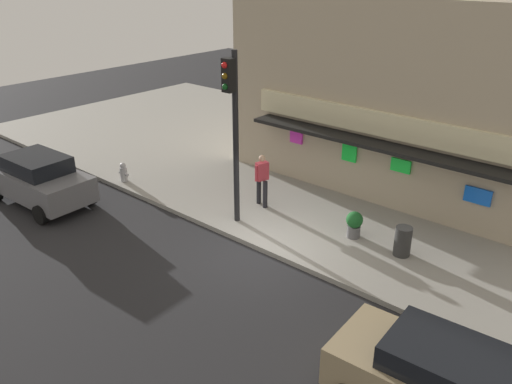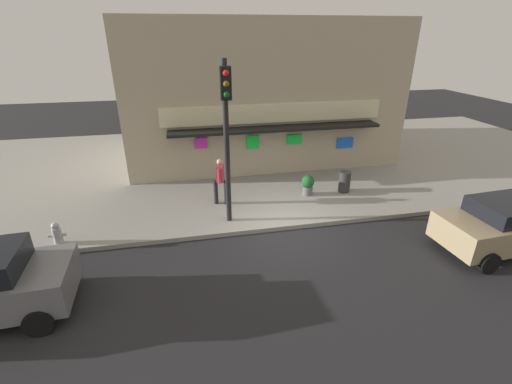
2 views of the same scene
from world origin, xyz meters
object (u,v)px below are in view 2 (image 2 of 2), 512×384
at_px(traffic_light, 226,125).
at_px(potted_plant_by_doorway, 308,184).
at_px(fire_hydrant, 57,234).
at_px(parked_car_tan, 508,224).
at_px(trash_can, 344,182).
at_px(pedestrian, 220,180).

xyz_separation_m(traffic_light, potted_plant_by_doorway, (3.40, 1.58, -2.96)).
xyz_separation_m(fire_hydrant, parked_car_tan, (13.54, -2.82, 0.34)).
height_order(fire_hydrant, potted_plant_by_doorway, potted_plant_by_doorway).
distance_m(trash_can, parked_car_tan, 5.67).
height_order(fire_hydrant, parked_car_tan, parked_car_tan).
height_order(traffic_light, potted_plant_by_doorway, traffic_light).
xyz_separation_m(potted_plant_by_doorway, parked_car_tan, (4.73, -4.72, 0.24)).
bearing_deg(trash_can, fire_hydrant, -169.70).
relative_size(traffic_light, parked_car_tan, 1.23).
xyz_separation_m(pedestrian, potted_plant_by_doorway, (3.51, 0.11, -0.54)).
bearing_deg(potted_plant_by_doorway, traffic_light, -155.03).
height_order(trash_can, potted_plant_by_doorway, trash_can).
distance_m(trash_can, potted_plant_by_doorway, 1.57).
bearing_deg(parked_car_tan, pedestrian, 150.81).
xyz_separation_m(traffic_light, parked_car_tan, (8.13, -3.14, -2.72)).
bearing_deg(potted_plant_by_doorway, fire_hydrant, -167.81).
bearing_deg(traffic_light, parked_car_tan, -21.09).
bearing_deg(fire_hydrant, pedestrian, 18.71).
relative_size(fire_hydrant, trash_can, 0.86).
xyz_separation_m(trash_can, pedestrian, (-5.09, -0.09, 0.56)).
distance_m(pedestrian, potted_plant_by_doorway, 3.56).
bearing_deg(traffic_light, potted_plant_by_doorway, 24.97).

